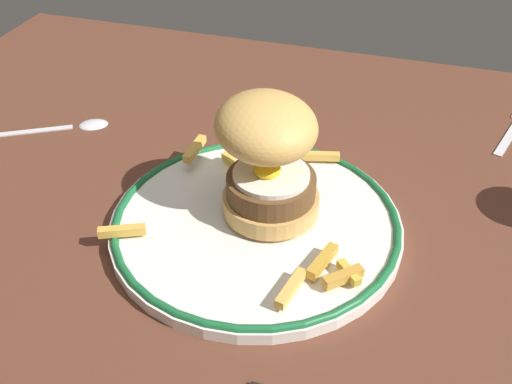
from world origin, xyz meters
TOP-DOWN VIEW (x-y plane):
  - ground_plane at (0.00, 0.00)cm, footprint 114.79×82.00cm
  - dinner_plate at (-4.42, -2.55)cm, footprint 28.24×28.24cm
  - burger at (-3.87, -0.49)cm, footprint 13.91×13.88cm
  - fries_pile at (-3.23, -1.89)cm, footprint 24.51×24.68cm
  - spoon at (-30.87, 9.54)cm, footprint 12.38×8.10cm

SIDE VIEW (x-z plane):
  - ground_plane at x=0.00cm, z-range -4.00..0.00cm
  - spoon at x=-30.87cm, z-range -0.09..0.81cm
  - dinner_plate at x=-4.42cm, z-range 0.04..1.64cm
  - fries_pile at x=-3.23cm, z-range 1.32..3.15cm
  - burger at x=-3.87cm, z-range 1.56..13.43cm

